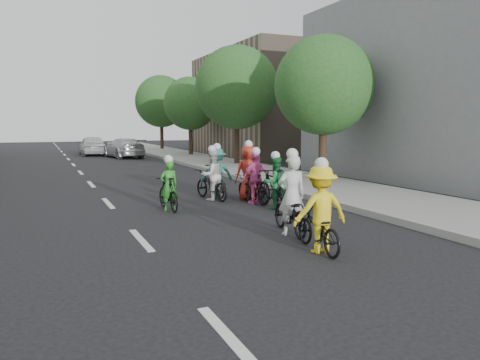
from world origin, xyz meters
TOP-DOWN VIEW (x-y plane):
  - ground at (0.00, 0.00)m, footprint 120.00×120.00m
  - sidewalk_right at (8.00, 10.00)m, footprint 4.00×80.00m
  - curb_right at (6.05, 10.00)m, footprint 0.18×80.00m
  - bldg_se at (16.00, 24.00)m, footprint 10.00×14.00m
  - tree_r_0 at (8.80, 6.60)m, footprint 4.00×4.00m
  - tree_r_1 at (8.80, 15.60)m, footprint 4.80×4.80m
  - tree_r_2 at (8.80, 24.60)m, footprint 4.00×4.00m
  - tree_r_3 at (8.80, 33.60)m, footprint 4.80×4.80m
  - cyclist_0 at (3.15, -0.73)m, footprint 0.88×1.89m
  - cyclist_1 at (4.27, 2.18)m, footprint 0.74×1.91m
  - cyclist_2 at (2.93, -2.25)m, footprint 1.12×1.70m
  - cyclist_3 at (4.12, 3.13)m, footprint 0.97×1.57m
  - cyclist_4 at (4.24, 3.92)m, footprint 0.88×1.54m
  - cyclist_5 at (1.42, 3.12)m, footprint 0.55×1.61m
  - cyclist_6 at (3.17, 4.41)m, footprint 0.99×1.91m
  - cyclist_7 at (3.50, 4.82)m, footprint 1.11×1.91m
  - follow_car_lead at (3.81, 24.96)m, footprint 2.75×5.11m
  - follow_car_trail at (2.00, 28.51)m, footprint 1.92×4.58m

SIDE VIEW (x-z plane):
  - ground at x=0.00m, z-range 0.00..0.00m
  - sidewalk_right at x=8.00m, z-range 0.00..0.15m
  - curb_right at x=6.05m, z-range 0.00..0.18m
  - cyclist_5 at x=1.42m, z-range -0.23..1.34m
  - cyclist_0 at x=3.15m, z-range -0.34..1.56m
  - cyclist_6 at x=3.17m, z-range -0.26..1.49m
  - cyclist_3 at x=4.12m, z-range -0.23..1.50m
  - cyclist_1 at x=4.27m, z-range -0.19..1.48m
  - cyclist_2 at x=2.93m, z-range -0.24..1.57m
  - cyclist_4 at x=4.24m, z-range -0.27..1.64m
  - cyclist_7 at x=3.50m, z-range -0.20..1.60m
  - follow_car_lead at x=3.81m, z-range 0.00..1.41m
  - follow_car_trail at x=2.00m, z-range 0.00..1.55m
  - tree_r_0 at x=8.80m, z-range 0.98..6.95m
  - tree_r_2 at x=8.80m, z-range 0.98..6.95m
  - bldg_se at x=16.00m, z-range 0.00..8.00m
  - tree_r_1 at x=8.80m, z-range 1.05..7.98m
  - tree_r_3 at x=8.80m, z-range 1.05..7.98m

